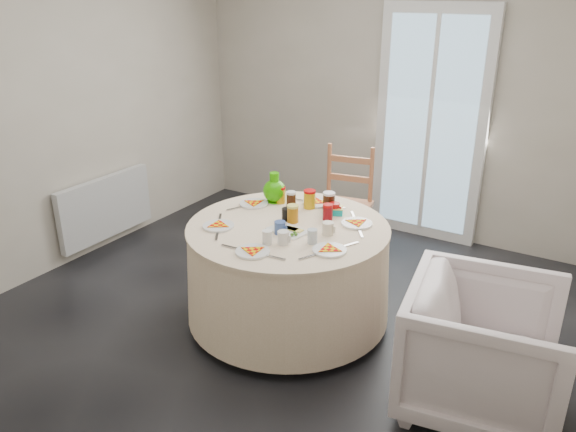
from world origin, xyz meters
The scene contains 14 objects.
floor centered at (0.00, 0.00, 0.00)m, with size 4.00×4.00×0.00m, color black.
wall_back centered at (0.00, 2.00, 1.30)m, with size 4.00×0.02×2.60m, color #BCB5A3.
wall_left centered at (-2.00, 0.00, 1.30)m, with size 0.02×4.00×2.60m, color #BCB5A3.
glass_door centered at (0.40, 1.95, 1.05)m, with size 1.00×0.08×2.10m, color silver.
radiator centered at (-1.94, 0.20, 0.38)m, with size 0.07×1.00×0.55m, color silver.
table centered at (0.09, 0.00, 0.38)m, with size 1.40×1.40×0.71m, color #FDE1BE.
wooden_chair centered at (-0.02, 1.10, 0.47)m, with size 0.44×0.42×0.98m, color #AE7351, non-canonical shape.
armchair centered at (1.47, -0.21, 0.39)m, with size 0.81×0.76×0.83m, color silver.
place_settings centered at (0.09, 0.00, 0.77)m, with size 1.14×1.14×0.02m, color silver, non-canonical shape.
jar_cluster centered at (0.03, 0.29, 0.82)m, with size 0.51×0.26×0.15m, color #A25628, non-canonical shape.
butter_tub centered at (0.26, 0.35, 0.79)m, with size 0.13×0.10×0.05m, color #0BB1B2.
green_pitcher centered at (-0.23, 0.34, 0.87)m, with size 0.17×0.17×0.22m, color #2CA701, non-canonical shape.
cheese_platter centered at (0.14, -0.08, 0.77)m, with size 0.25×0.16×0.03m, color white, non-canonical shape.
mugs_glasses centered at (0.21, -0.04, 0.81)m, with size 0.56×0.56×0.10m, color gray, non-canonical shape.
Camera 1 is at (1.88, -2.94, 2.21)m, focal length 35.00 mm.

